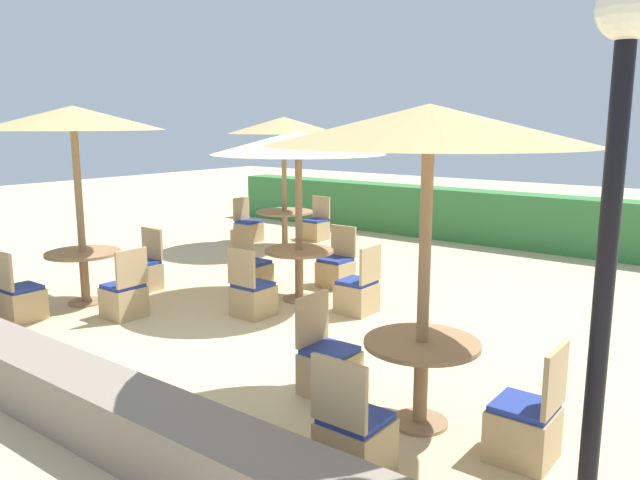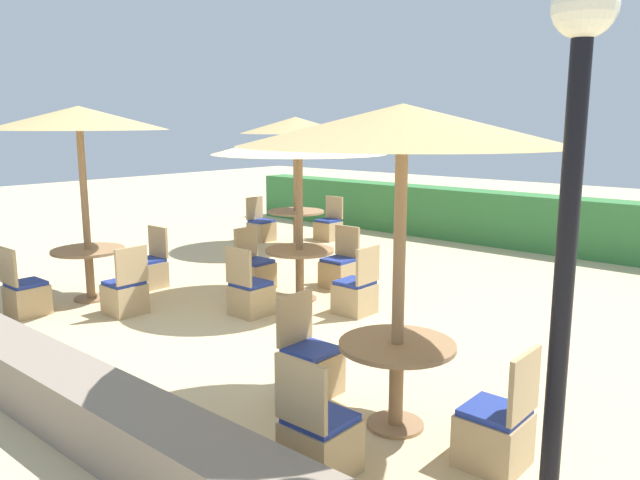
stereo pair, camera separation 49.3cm
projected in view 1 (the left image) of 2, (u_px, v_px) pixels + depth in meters
ground_plane at (293, 312)px, 8.36m from camera, size 40.00×40.00×0.00m
hedge_row at (483, 217)px, 13.11m from camera, size 13.00×0.70×1.09m
stone_border at (39, 379)px, 5.57m from camera, size 10.00×0.56×0.51m
lamp_post at (616, 151)px, 3.63m from camera, size 0.36×0.36×3.32m
parasol_front_right at (429, 127)px, 4.82m from camera, size 2.58×2.58×2.66m
round_table_front_right at (421, 361)px, 5.18m from camera, size 0.97×0.97×0.74m
patio_chair_front_right_west at (328, 366)px, 5.85m from camera, size 0.46×0.46×0.93m
patio_chair_front_right_south at (354, 440)px, 4.49m from camera, size 0.46×0.46×0.93m
patio_chair_front_right_east at (525, 427)px, 4.68m from camera, size 0.46×0.46×0.93m
parasol_center at (298, 143)px, 8.54m from camera, size 2.42×2.42×2.40m
round_table_center at (299, 262)px, 8.86m from camera, size 0.98×0.98×0.74m
patio_chair_center_south at (252, 297)px, 8.16m from camera, size 0.46×0.46×0.93m
patio_chair_center_west at (252, 273)px, 9.47m from camera, size 0.46×0.46×0.93m
patio_chair_center_north at (336, 270)px, 9.65m from camera, size 0.46×0.46×0.93m
patio_chair_center_east at (358, 294)px, 8.30m from camera, size 0.46×0.46×0.93m
parasol_front_left at (73, 119)px, 8.32m from camera, size 2.41×2.41×2.73m
round_table_front_left at (84, 263)px, 8.69m from camera, size 1.01×1.01×0.74m
patio_chair_front_left_north at (143, 273)px, 9.44m from camera, size 0.46×0.46×0.93m
patio_chair_front_left_south at (21, 300)px, 8.00m from camera, size 0.46×0.46×0.93m
patio_chair_front_left_east at (124, 298)px, 8.12m from camera, size 0.46×0.46×0.93m
parasol_back_left at (284, 126)px, 12.26m from camera, size 2.20×2.20×2.61m
round_table_back_left at (285, 218)px, 12.60m from camera, size 1.14×1.14×0.75m
patio_chair_back_left_west at (248, 229)px, 13.28m from camera, size 0.46×0.46×0.93m
patio_chair_back_left_north at (316, 228)px, 13.45m from camera, size 0.46×0.46×0.93m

